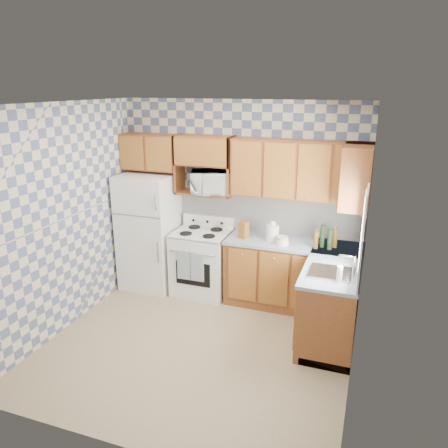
# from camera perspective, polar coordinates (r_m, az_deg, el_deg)

# --- Properties ---
(floor) EXTENTS (3.40, 3.40, 0.00)m
(floor) POSITION_cam_1_polar(r_m,az_deg,el_deg) (5.27, -3.35, -15.43)
(floor) COLOR #887758
(floor) RESTS_ON ground
(back_wall) EXTENTS (3.40, 0.02, 2.70)m
(back_wall) POSITION_cam_1_polar(r_m,az_deg,el_deg) (6.11, 2.22, 3.24)
(back_wall) COLOR slate
(back_wall) RESTS_ON ground
(right_wall) EXTENTS (0.02, 3.20, 2.70)m
(right_wall) POSITION_cam_1_polar(r_m,az_deg,el_deg) (4.33, 17.60, -3.83)
(right_wall) COLOR slate
(right_wall) RESTS_ON ground
(backsplash_back) EXTENTS (2.60, 0.02, 0.56)m
(backsplash_back) POSITION_cam_1_polar(r_m,az_deg,el_deg) (6.04, 5.80, 1.51)
(backsplash_back) COLOR silver
(backsplash_back) RESTS_ON back_wall
(backsplash_right) EXTENTS (0.02, 1.60, 0.56)m
(backsplash_right) POSITION_cam_1_polar(r_m,az_deg,el_deg) (5.13, 17.74, -2.23)
(backsplash_right) COLOR silver
(backsplash_right) RESTS_ON right_wall
(refrigerator) EXTENTS (0.75, 0.70, 1.68)m
(refrigerator) POSITION_cam_1_polar(r_m,az_deg,el_deg) (6.43, -9.70, -0.99)
(refrigerator) COLOR white
(refrigerator) RESTS_ON floor
(stove_body) EXTENTS (0.76, 0.65, 0.90)m
(stove_body) POSITION_cam_1_polar(r_m,az_deg,el_deg) (6.26, -2.90, -5.11)
(stove_body) COLOR white
(stove_body) RESTS_ON floor
(cooktop) EXTENTS (0.76, 0.65, 0.02)m
(cooktop) POSITION_cam_1_polar(r_m,az_deg,el_deg) (6.10, -2.97, -1.17)
(cooktop) COLOR silver
(cooktop) RESTS_ON stove_body
(backguard) EXTENTS (0.76, 0.08, 0.17)m
(backguard) POSITION_cam_1_polar(r_m,az_deg,el_deg) (6.31, -2.04, 0.42)
(backguard) COLOR white
(backguard) RESTS_ON cooktop
(dish_towel_left) EXTENTS (0.19, 0.02, 0.40)m
(dish_towel_left) POSITION_cam_1_polar(r_m,az_deg,el_deg) (5.98, -5.27, -5.43)
(dish_towel_left) COLOR navy
(dish_towel_left) RESTS_ON stove_body
(dish_towel_right) EXTENTS (0.19, 0.02, 0.40)m
(dish_towel_right) POSITION_cam_1_polar(r_m,az_deg,el_deg) (5.91, -3.53, -5.69)
(dish_towel_right) COLOR navy
(dish_towel_right) RESTS_ON stove_body
(base_cabinets_back) EXTENTS (1.75, 0.60, 0.88)m
(base_cabinets_back) POSITION_cam_1_polar(r_m,az_deg,el_deg) (5.95, 8.89, -6.67)
(base_cabinets_back) COLOR brown
(base_cabinets_back) RESTS_ON floor
(base_cabinets_right) EXTENTS (0.60, 1.60, 0.88)m
(base_cabinets_right) POSITION_cam_1_polar(r_m,az_deg,el_deg) (5.44, 13.90, -9.46)
(base_cabinets_right) COLOR brown
(base_cabinets_right) RESTS_ON floor
(countertop_back) EXTENTS (1.77, 0.63, 0.04)m
(countertop_back) POSITION_cam_1_polar(r_m,az_deg,el_deg) (5.77, 9.10, -2.53)
(countertop_back) COLOR gray
(countertop_back) RESTS_ON base_cabinets_back
(countertop_right) EXTENTS (0.63, 1.60, 0.04)m
(countertop_right) POSITION_cam_1_polar(r_m,az_deg,el_deg) (5.25, 14.22, -4.98)
(countertop_right) COLOR gray
(countertop_right) RESTS_ON base_cabinets_right
(upper_cabinets_back) EXTENTS (1.75, 0.33, 0.74)m
(upper_cabinets_back) POSITION_cam_1_polar(r_m,az_deg,el_deg) (5.66, 9.83, 7.01)
(upper_cabinets_back) COLOR brown
(upper_cabinets_back) RESTS_ON back_wall
(upper_cabinets_fridge) EXTENTS (0.82, 0.33, 0.50)m
(upper_cabinets_fridge) POSITION_cam_1_polar(r_m,az_deg,el_deg) (6.33, -9.54, 9.26)
(upper_cabinets_fridge) COLOR brown
(upper_cabinets_fridge) RESTS_ON back_wall
(upper_cabinets_right) EXTENTS (0.33, 0.70, 0.74)m
(upper_cabinets_right) POSITION_cam_1_polar(r_m,az_deg,el_deg) (5.40, 16.95, 6.00)
(upper_cabinets_right) COLOR brown
(upper_cabinets_right) RESTS_ON right_wall
(microwave_shelf) EXTENTS (0.80, 0.33, 0.03)m
(microwave_shelf) POSITION_cam_1_polar(r_m,az_deg,el_deg) (6.09, -2.48, 4.02)
(microwave_shelf) COLOR brown
(microwave_shelf) RESTS_ON back_wall
(microwave) EXTENTS (0.66, 0.55, 0.31)m
(microwave) POSITION_cam_1_polar(r_m,az_deg,el_deg) (5.98, -1.57, 5.47)
(microwave) COLOR white
(microwave) RESTS_ON microwave_shelf
(sink) EXTENTS (0.48, 0.40, 0.03)m
(sink) POSITION_cam_1_polar(r_m,az_deg,el_deg) (4.92, 13.88, -6.23)
(sink) COLOR #B7B7BC
(sink) RESTS_ON countertop_right
(window) EXTENTS (0.02, 0.66, 0.86)m
(window) POSITION_cam_1_polar(r_m,az_deg,el_deg) (4.72, 17.78, -0.76)
(window) COLOR white
(window) RESTS_ON right_wall
(bottle_0) EXTENTS (0.06, 0.06, 0.28)m
(bottle_0) POSITION_cam_1_polar(r_m,az_deg,el_deg) (5.62, 12.74, -1.57)
(bottle_0) COLOR black
(bottle_0) RESTS_ON countertop_back
(bottle_1) EXTENTS (0.06, 0.06, 0.26)m
(bottle_1) POSITION_cam_1_polar(r_m,az_deg,el_deg) (5.56, 13.67, -1.96)
(bottle_1) COLOR black
(bottle_1) RESTS_ON countertop_back
(bottle_2) EXTENTS (0.06, 0.06, 0.25)m
(bottle_2) POSITION_cam_1_polar(r_m,az_deg,el_deg) (5.65, 14.28, -1.78)
(bottle_2) COLOR #583B15
(bottle_2) RESTS_ON countertop_back
(bottle_3) EXTENTS (0.06, 0.06, 0.23)m
(bottle_3) POSITION_cam_1_polar(r_m,az_deg,el_deg) (5.56, 11.90, -2.03)
(bottle_3) COLOR #583B15
(bottle_3) RESTS_ON countertop_back
(knife_block) EXTENTS (0.13, 0.13, 0.23)m
(knife_block) POSITION_cam_1_polar(r_m,az_deg,el_deg) (5.81, 2.58, -0.79)
(knife_block) COLOR brown
(knife_block) RESTS_ON countertop_back
(electric_kettle) EXTENTS (0.17, 0.17, 0.21)m
(electric_kettle) POSITION_cam_1_polar(r_m,az_deg,el_deg) (5.75, 6.36, -1.17)
(electric_kettle) COLOR white
(electric_kettle) RESTS_ON countertop_back
(food_containers) EXTENTS (0.16, 0.16, 0.11)m
(food_containers) POSITION_cam_1_polar(r_m,az_deg,el_deg) (5.63, 7.64, -2.17)
(food_containers) COLOR silver
(food_containers) RESTS_ON countertop_back
(soap_bottle) EXTENTS (0.06, 0.06, 0.17)m
(soap_bottle) POSITION_cam_1_polar(r_m,az_deg,el_deg) (4.72, 14.85, -6.32)
(soap_bottle) COLOR silver
(soap_bottle) RESTS_ON countertop_right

